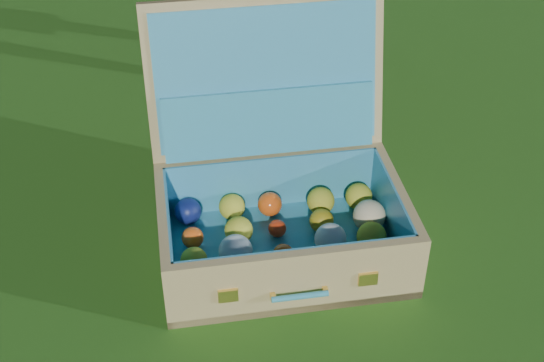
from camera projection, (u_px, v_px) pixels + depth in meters
The scene contains 3 objects.
ground at pixel (330, 252), 2.00m from camera, with size 60.00×60.00×0.00m, color #215114.
stray_ball at pixel (176, 279), 1.87m from camera, with size 0.06×0.06×0.06m, color #4467B1.
suitcase at pixel (279, 184), 1.96m from camera, with size 0.71×0.66×0.59m.
Camera 1 is at (-0.64, -1.34, 1.36)m, focal length 50.00 mm.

